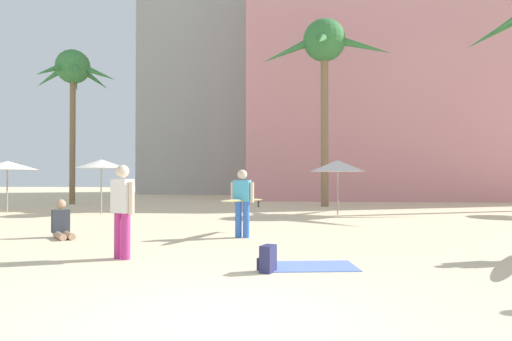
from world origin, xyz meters
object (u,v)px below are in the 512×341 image
(cafe_umbrella_3, at_px, (338,166))
(person_far_right, at_px, (122,207))
(palm_tree_center, at_px, (73,74))
(backpack, at_px, (267,259))
(palm_tree_left, at_px, (324,50))
(cafe_umbrella_1, at_px, (7,165))
(person_near_right, at_px, (62,224))
(beach_towel, at_px, (309,266))
(cafe_umbrella_2, at_px, (101,164))
(person_mid_right, at_px, (243,200))

(cafe_umbrella_3, distance_m, person_far_right, 11.26)
(palm_tree_center, relative_size, backpack, 20.21)
(backpack, relative_size, person_far_right, 0.25)
(backpack, bearing_deg, palm_tree_left, -77.57)
(cafe_umbrella_1, bearing_deg, person_near_right, -48.92)
(palm_tree_center, distance_m, beach_towel, 21.79)
(palm_tree_left, distance_m, cafe_umbrella_3, 7.90)
(palm_tree_center, relative_size, cafe_umbrella_2, 3.87)
(palm_tree_center, relative_size, person_far_right, 4.97)
(backpack, height_order, person_far_right, person_far_right)
(palm_tree_left, xyz_separation_m, cafe_umbrella_3, (0.25, -5.10, -6.04))
(palm_tree_left, bearing_deg, backpack, -96.06)
(palm_tree_center, bearing_deg, person_near_right, -63.41)
(beach_towel, distance_m, backpack, 0.85)
(cafe_umbrella_3, height_order, backpack, cafe_umbrella_3)
(palm_tree_left, xyz_separation_m, palm_tree_center, (-13.65, 0.60, -0.80))
(palm_tree_center, bearing_deg, person_far_right, -59.88)
(cafe_umbrella_1, bearing_deg, palm_tree_left, 21.09)
(backpack, xyz_separation_m, person_mid_right, (-0.91, 4.12, 0.71))
(cafe_umbrella_1, relative_size, cafe_umbrella_2, 1.14)
(person_mid_right, bearing_deg, backpack, 24.57)
(palm_tree_center, xyz_separation_m, person_near_right, (6.64, -13.27, -6.83))
(cafe_umbrella_2, relative_size, cafe_umbrella_3, 1.00)
(palm_tree_center, height_order, person_near_right, palm_tree_center)
(cafe_umbrella_1, height_order, backpack, cafe_umbrella_1)
(palm_tree_center, distance_m, person_near_right, 16.34)
(backpack, xyz_separation_m, person_near_right, (-5.29, 3.51, 0.13))
(cafe_umbrella_2, distance_m, backpack, 12.95)
(backpack, relative_size, person_near_right, 0.45)
(person_near_right, bearing_deg, backpack, 15.93)
(cafe_umbrella_2, xyz_separation_m, person_near_right, (2.15, -6.94, -1.68))
(person_mid_right, xyz_separation_m, person_near_right, (-4.38, -0.61, -0.58))
(cafe_umbrella_3, height_order, person_near_right, cafe_umbrella_3)
(palm_tree_center, bearing_deg, palm_tree_left, -2.54)
(palm_tree_left, distance_m, cafe_umbrella_1, 15.67)
(person_mid_right, bearing_deg, palm_tree_left, 179.82)
(beach_towel, bearing_deg, person_far_right, 173.40)
(beach_towel, height_order, person_near_right, person_near_right)
(cafe_umbrella_3, bearing_deg, palm_tree_left, 92.79)
(cafe_umbrella_3, bearing_deg, person_near_right, -133.75)
(cafe_umbrella_1, bearing_deg, cafe_umbrella_2, -6.83)
(palm_tree_center, relative_size, person_near_right, 9.06)
(cafe_umbrella_2, bearing_deg, beach_towel, -50.88)
(cafe_umbrella_2, bearing_deg, palm_tree_left, 32.06)
(palm_tree_left, height_order, person_far_right, palm_tree_left)
(cafe_umbrella_2, xyz_separation_m, person_far_right, (4.73, -9.56, -1.08))
(cafe_umbrella_1, bearing_deg, palm_tree_center, 91.40)
(beach_towel, distance_m, person_far_right, 3.51)
(person_mid_right, relative_size, person_near_right, 2.84)
(cafe_umbrella_1, relative_size, backpack, 5.96)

